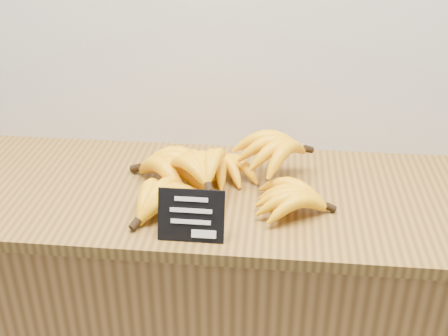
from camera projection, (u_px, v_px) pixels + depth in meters
counter at (226, 329)px, 1.65m from camera, size 1.54×0.50×0.90m
counter_top at (226, 195)px, 1.43m from camera, size 1.44×0.54×0.03m
chalkboard_sign at (191, 216)px, 1.22m from camera, size 0.15×0.04×0.11m
banana_pile at (216, 174)px, 1.39m from camera, size 0.53×0.38×0.12m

